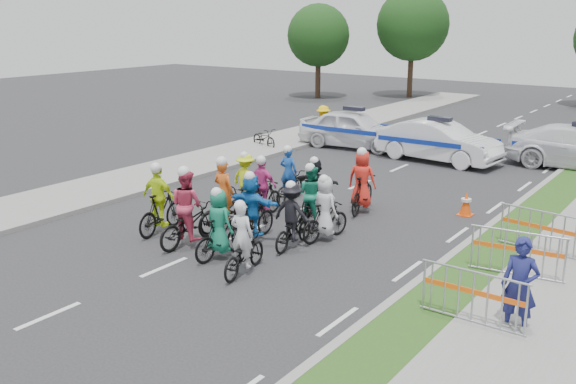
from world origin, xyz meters
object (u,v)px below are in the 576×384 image
Objects in this scene: rider_13 at (362,187)px; police_car_1 at (438,141)px; rider_9 at (263,194)px; tree_3 at (413,25)px; rider_7 at (325,214)px; marshal_hiviz at (323,125)px; rider_4 at (293,221)px; police_car_0 at (353,129)px; parked_bike at (264,138)px; rider_12 at (289,183)px; barrier_0 at (473,300)px; cone_0 at (466,204)px; tree_0 at (318,35)px; rider_10 at (246,186)px; barrier_1 at (517,256)px; rider_1 at (220,230)px; rider_8 at (311,204)px; rider_11 at (315,190)px; rider_6 at (225,205)px; rider_3 at (160,206)px; barrier_2 at (540,233)px; rider_0 at (243,249)px; spectator_0 at (520,286)px; rider_5 at (252,211)px; rider_2 at (188,216)px.

police_car_1 is at bearing -94.77° from rider_13.
tree_3 reaches higher than rider_9.
rider_7 is 12.53m from marshal_hiviz.
rider_4 is 12.61m from police_car_0.
tree_3 is (-2.55, 19.90, 4.47)m from parked_bike.
parked_bike is (-5.67, 6.11, -0.16)m from rider_12.
marshal_hiviz reaches higher than barrier_0.
rider_13 reaches higher than cone_0.
parked_bike is 18.00m from tree_0.
barrier_1 is at bearing -179.37° from rider_10.
barrier_1 is (6.05, 2.67, -0.12)m from rider_1.
rider_12 is at bearing -72.46° from tree_3.
rider_13 is (0.41, 2.03, 0.08)m from rider_8.
rider_11 is at bearing -73.38° from rider_4.
rider_10 is 28.69m from tree_3.
barrier_1 is at bearing -140.94° from police_car_0.
marshal_hiviz is 1.07× the size of parked_bike.
rider_7 is 0.27× the size of tree_0.
rider_4 is 0.96× the size of rider_8.
barrier_1 is (7.37, 0.97, -0.10)m from rider_6.
rider_3 reaches higher than parked_bike.
barrier_2 is 2.86× the size of cone_0.
marshal_hiviz is (-5.36, 8.85, 0.13)m from rider_11.
tree_3 reaches higher than barrier_2.
rider_4 is at bearing -170.62° from rider_3.
rider_7 reaches higher than rider_0.
spectator_0 is at bearing 151.94° from rider_8.
marshal_hiviz is at bearing -19.43° from parked_bike.
police_car_0 reaches higher than barrier_2.
marshal_hiviz reaches higher than police_car_1.
rider_8 reaches higher than rider_7.
rider_12 is at bearing 154.47° from marshal_hiviz.
barrier_0 is 34.84m from tree_3.
spectator_0 is 17.45m from parked_bike.
rider_4 is at bearing 178.90° from rider_6.
police_car_1 is (0.20, 11.33, 0.03)m from rider_5.
rider_9 is at bearing -93.15° from rider_2.
rider_9 reaches higher than police_car_0.
rider_1 reaches higher than marshal_hiviz.
rider_5 is 0.29× the size of tree_0.
spectator_0 is at bearing -179.37° from rider_2.
rider_12 is at bearing -28.87° from rider_11.
rider_13 is at bearing 167.32° from marshal_hiviz.
rider_5 is at bearing 47.13° from rider_7.
rider_10 is 0.36× the size of police_car_1.
police_car_0 is 2.63× the size of spectator_0.
police_car_1 is 5.50m from marshal_hiviz.
tree_3 reaches higher than barrier_1.
barrier_0 is at bearing 123.82° from rider_13.
rider_13 is (2.33, 0.35, 0.16)m from rider_12.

